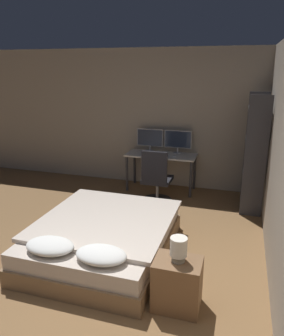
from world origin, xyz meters
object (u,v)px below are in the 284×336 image
monitor_right (178,140)px  nightstand (177,284)px  computer_mouse (174,157)px  office_chair (156,182)px  keyboard (159,156)px  bed (104,238)px  bedside_lamp (179,247)px  bookshelf (256,149)px  monitor_left (150,138)px  desk (161,159)px

monitor_right → nightstand: bearing=-78.6°
computer_mouse → office_chair: size_ratio=0.07×
nightstand → office_chair: bearing=109.2°
nightstand → keyboard: size_ratio=1.28×
bed → bedside_lamp: bedside_lamp is taller
bedside_lamp → keyboard: size_ratio=0.61×
bedside_lamp → office_chair: size_ratio=0.25×
office_chair → bookshelf: 1.75m
bedside_lamp → monitor_left: monitor_left is taller
office_chair → nightstand: bearing=-70.8°
office_chair → bookshelf: size_ratio=0.51×
monitor_right → keyboard: 0.53m
office_chair → bookshelf: (1.61, 0.20, 0.67)m
monitor_right → computer_mouse: (0.01, -0.37, -0.24)m
nightstand → bookshelf: 2.94m
computer_mouse → bedside_lamp: bearing=-77.5°
bedside_lamp → monitor_left: size_ratio=0.47×
keyboard → office_chair: 0.60m
nightstand → bedside_lamp: size_ratio=2.10×
monitor_right → computer_mouse: bearing=-87.8°
desk → office_chair: 0.71m
keyboard → office_chair: (0.08, -0.48, -0.34)m
bedside_lamp → monitor_right: (-0.69, 3.39, 0.31)m
bedside_lamp → office_chair: bearing=109.2°
nightstand → desk: (-0.97, 3.20, 0.37)m
computer_mouse → office_chair: 0.63m
nightstand → bookshelf: bookshelf is taller
keyboard → monitor_right: bearing=52.6°
monitor_left → monitor_right: size_ratio=1.00×
nightstand → monitor_right: 3.53m
desk → computer_mouse: bearing=-31.7°
bed → bedside_lamp: 1.37m
bedside_lamp → desk: size_ratio=0.19×
monitor_left → office_chair: (0.36, -0.85, -0.59)m
desk → bookshelf: size_ratio=0.69×
bedside_lamp → nightstand: bearing=180.0°
computer_mouse → office_chair: office_chair is taller
keyboard → bookshelf: (1.69, -0.28, 0.33)m
keyboard → bookshelf: bookshelf is taller
keyboard → computer_mouse: (0.30, 0.00, 0.01)m
monitor_right → keyboard: monitor_right is taller
monitor_right → desk: bearing=-146.6°
keyboard → monitor_left: bearing=127.4°
bed → desk: size_ratio=1.48×
monitor_left → bedside_lamp: bearing=-69.8°
monitor_left → nightstand: bearing=-69.8°
bookshelf → computer_mouse: bearing=168.5°
desk → monitor_left: bearing=146.6°
desk → bedside_lamp: bearing=-73.2°
monitor_right → keyboard: bearing=-127.4°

